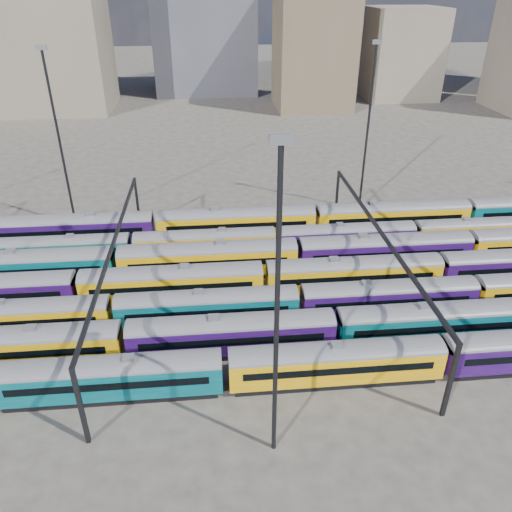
{
  "coord_description": "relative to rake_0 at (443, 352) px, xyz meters",
  "views": [
    {
      "loc": [
        -9.04,
        -49.33,
        33.25
      ],
      "look_at": [
        -3.91,
        4.31,
        3.0
      ],
      "focal_mm": 35.0,
      "sensor_mm": 36.0,
      "label": 1
    }
  ],
  "objects": [
    {
      "name": "rake_0",
      "position": [
        0.0,
        0.0,
        0.0
      ],
      "size": [
        121.39,
        2.96,
        4.98
      ],
      "color": "black",
      "rests_on": "ground"
    },
    {
      "name": "mast_2",
      "position": [
        -16.79,
        -7.0,
        11.35
      ],
      "size": [
        1.4,
        0.5,
        25.6
      ],
      "color": "black",
      "rests_on": "ground"
    },
    {
      "name": "rake_4",
      "position": [
        0.96,
        20.0,
        0.3
      ],
      "size": [
        157.33,
        3.28,
        5.55
      ],
      "color": "black",
      "rests_on": "ground"
    },
    {
      "name": "rake_6",
      "position": [
        -17.49,
        30.0,
        0.34
      ],
      "size": [
        113.77,
        3.33,
        5.62
      ],
      "color": "black",
      "rests_on": "ground"
    },
    {
      "name": "gantry_2",
      "position": [
        -1.79,
        15.0,
        4.17
      ],
      "size": [
        0.35,
        40.35,
        8.03
      ],
      "color": "black",
      "rests_on": "ground"
    },
    {
      "name": "mast_3",
      "position": [
        3.21,
        39.0,
        11.35
      ],
      "size": [
        1.4,
        0.5,
        25.6
      ],
      "color": "black",
      "rests_on": "ground"
    },
    {
      "name": "rake_2",
      "position": [
        -1.82,
        10.0,
        -0.04
      ],
      "size": [
        99.46,
        2.91,
        4.9
      ],
      "color": "black",
      "rests_on": "ground"
    },
    {
      "name": "rake_3",
      "position": [
        -4.46,
        15.0,
        0.13
      ],
      "size": [
        106.09,
        3.11,
        5.24
      ],
      "color": "black",
      "rests_on": "ground"
    },
    {
      "name": "ground",
      "position": [
        -11.79,
        15.0,
        -2.62
      ],
      "size": [
        500.0,
        500.0,
        0.0
      ],
      "primitive_type": "plane",
      "color": "#3E3934",
      "rests_on": "ground"
    },
    {
      "name": "gantry_1",
      "position": [
        -31.79,
        15.0,
        4.17
      ],
      "size": [
        0.35,
        40.35,
        8.03
      ],
      "color": "black",
      "rests_on": "ground"
    },
    {
      "name": "rake_5",
      "position": [
        -22.01,
        25.0,
        -0.14
      ],
      "size": [
        134.17,
        2.8,
        4.71
      ],
      "color": "black",
      "rests_on": "ground"
    },
    {
      "name": "mast_1",
      "position": [
        -41.79,
        37.0,
        11.35
      ],
      "size": [
        1.4,
        0.5,
        25.6
      ],
      "color": "black",
      "rests_on": "ground"
    },
    {
      "name": "rake_1",
      "position": [
        -19.5,
        5.0,
        0.08
      ],
      "size": [
        146.05,
        3.05,
        5.14
      ],
      "color": "black",
      "rests_on": "ground"
    }
  ]
}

